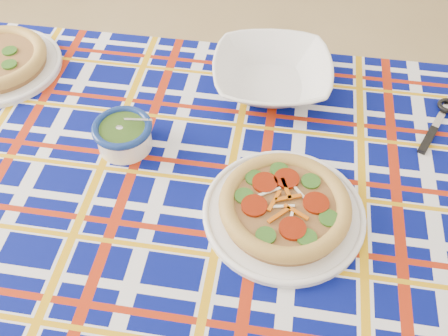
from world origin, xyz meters
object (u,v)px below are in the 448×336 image
(dining_table, at_px, (194,218))
(serving_bowl, at_px, (272,75))
(pesto_bowl, at_px, (123,133))
(main_focaccia_plate, at_px, (285,206))

(dining_table, relative_size, serving_bowl, 6.12)
(dining_table, height_order, serving_bowl, serving_bowl)
(pesto_bowl, height_order, serving_bowl, pesto_bowl)
(dining_table, height_order, pesto_bowl, pesto_bowl)
(main_focaccia_plate, height_order, pesto_bowl, pesto_bowl)
(dining_table, distance_m, serving_bowl, 0.39)
(main_focaccia_plate, distance_m, serving_bowl, 0.38)
(main_focaccia_plate, xyz_separation_m, pesto_bowl, (-0.37, 0.08, 0.01))
(dining_table, bearing_deg, serving_bowl, 70.89)
(pesto_bowl, bearing_deg, main_focaccia_plate, -11.78)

